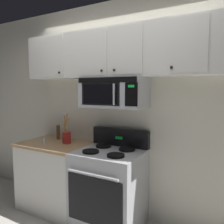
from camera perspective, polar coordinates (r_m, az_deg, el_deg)
back_wall at (r=2.89m, az=2.87°, el=0.53°), size 5.20×0.10×2.70m
stove_range at (r=2.80m, az=-0.69°, el=-18.39°), size 0.76×0.69×1.12m
over_range_microwave at (r=2.65m, az=0.52°, el=4.94°), size 0.76×0.43×0.35m
upper_cabinets at (r=2.71m, az=0.86°, el=14.49°), size 2.50×0.36×0.55m
counter_segment at (r=3.27m, az=-14.01°, el=-15.19°), size 0.93×0.65×0.90m
utensil_crock_red at (r=3.06m, az=-11.35°, el=-5.97°), size 0.11×0.11×0.40m
salt_shaker at (r=3.08m, az=-16.75°, el=-7.02°), size 0.04×0.04×0.09m
pepper_mill at (r=3.33m, az=-13.39°, el=-4.96°), size 0.05×0.05×0.20m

